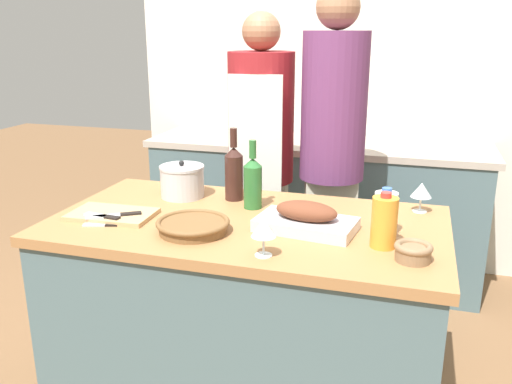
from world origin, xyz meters
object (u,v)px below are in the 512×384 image
object	(u,v)px
knife_paring	(103,225)
condiment_bottle_tall	(327,133)
wine_glass_left	(264,229)
milk_jug	(385,214)
juice_jug	(384,222)
wicker_basket	(193,225)
condiment_bottle_short	(280,128)
wine_glass_right	(421,191)
wine_bottle_dark	(253,182)
roasting_pan	(306,219)
knife_bread	(103,216)
stock_pot	(182,181)
knife_chef	(116,215)
person_cook_aproned	(261,158)
mixing_bowl	(413,251)
person_cook_guest	(332,151)
cutting_board	(112,214)
condiment_bottle_extra	(251,124)
wine_bottle_green	(234,172)

from	to	relation	value
knife_paring	condiment_bottle_tall	xyz separation A→B (m)	(0.60, 1.53, 0.11)
wine_glass_left	knife_paring	bearing A→B (deg)	171.58
milk_jug	knife_paring	bearing A→B (deg)	-168.48
juice_jug	milk_jug	size ratio (longest dim) A/B	1.10
wicker_basket	wine_glass_left	xyz separation A→B (m)	(0.31, -0.13, 0.07)
juice_jug	condiment_bottle_short	world-z (taller)	juice_jug
wine_glass_right	wicker_basket	bearing A→B (deg)	-148.87
condiment_bottle_short	juice_jug	bearing A→B (deg)	-64.16
milk_jug	wine_bottle_dark	size ratio (longest dim) A/B	0.62
roasting_pan	knife_bread	size ratio (longest dim) A/B	2.41
condiment_bottle_short	wicker_basket	bearing A→B (deg)	-86.70
juice_jug	condiment_bottle_tall	bearing A→B (deg)	106.95
stock_pot	knife_chef	size ratio (longest dim) A/B	1.02
juice_jug	knife_chef	xyz separation A→B (m)	(-1.02, -0.03, -0.07)
wine_glass_right	condiment_bottle_tall	world-z (taller)	condiment_bottle_tall
roasting_pan	condiment_bottle_tall	xyz separation A→B (m)	(-0.15, 1.35, 0.07)
wine_glass_right	person_cook_aproned	size ratio (longest dim) A/B	0.07
mixing_bowl	knife_chef	bearing A→B (deg)	176.73
stock_pot	person_cook_guest	xyz separation A→B (m)	(0.58, 0.56, 0.06)
cutting_board	condiment_bottle_tall	xyz separation A→B (m)	(0.62, 1.43, 0.10)
juice_jug	person_cook_aproned	size ratio (longest dim) A/B	0.12
mixing_bowl	wine_glass_left	xyz separation A→B (m)	(-0.47, -0.10, 0.06)
wine_glass_right	person_cook_aproned	xyz separation A→B (m)	(-0.83, 0.51, -0.04)
wicker_basket	knife_bread	distance (m)	0.38
knife_bread	condiment_bottle_tall	xyz separation A→B (m)	(0.62, 1.49, 0.09)
milk_jug	juice_jug	bearing A→B (deg)	-88.24
stock_pot	milk_jug	size ratio (longest dim) A/B	1.11
condiment_bottle_extra	person_cook_aproned	distance (m)	0.69
knife_chef	condiment_bottle_tall	size ratio (longest dim) A/B	1.02
condiment_bottle_tall	wicker_basket	bearing A→B (deg)	-99.21
stock_pot	wine_glass_right	xyz separation A→B (m)	(1.02, 0.09, 0.02)
juice_jug	milk_jug	xyz separation A→B (m)	(-0.00, 0.12, -0.01)
juice_jug	wine_glass_right	size ratio (longest dim) A/B	1.58
wine_bottle_green	person_cook_aproned	distance (m)	0.58
wine_bottle_green	wine_glass_right	world-z (taller)	wine_bottle_green
condiment_bottle_short	wine_glass_right	bearing A→B (deg)	-52.80
wicker_basket	juice_jug	xyz separation A→B (m)	(0.68, 0.06, 0.06)
stock_pot	condiment_bottle_short	distance (m)	1.27
person_cook_guest	stock_pot	bearing A→B (deg)	-149.86
wine_glass_left	person_cook_aproned	bearing A→B (deg)	106.73
cutting_board	person_cook_guest	world-z (taller)	person_cook_guest
roasting_pan	condiment_bottle_extra	distance (m)	1.65
knife_paring	person_cook_guest	world-z (taller)	person_cook_guest
knife_chef	person_cook_guest	size ratio (longest dim) A/B	0.11
milk_jug	knife_chef	world-z (taller)	milk_jug
wine_bottle_green	knife_bread	size ratio (longest dim) A/B	1.98
roasting_pan	wine_bottle_green	xyz separation A→B (m)	(-0.38, 0.28, 0.08)
knife_paring	wine_bottle_dark	bearing A→B (deg)	37.49
roasting_pan	cutting_board	world-z (taller)	roasting_pan
cutting_board	wine_glass_right	size ratio (longest dim) A/B	2.74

